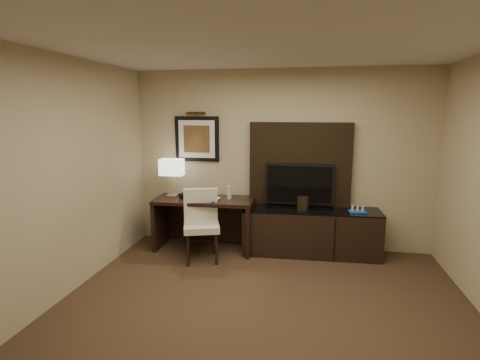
% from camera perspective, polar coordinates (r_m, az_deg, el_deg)
% --- Properties ---
extents(floor, '(4.50, 5.00, 0.01)m').
position_cam_1_polar(floor, '(3.81, 2.47, -22.79)').
color(floor, '#372518').
rests_on(floor, ground).
extents(ceiling, '(4.50, 5.00, 0.01)m').
position_cam_1_polar(ceiling, '(3.24, 2.87, 21.37)').
color(ceiling, silver).
rests_on(ceiling, wall_back).
extents(wall_back, '(4.50, 0.01, 2.70)m').
position_cam_1_polar(wall_back, '(5.72, 6.14, 3.07)').
color(wall_back, tan).
rests_on(wall_back, floor).
extents(wall_left, '(0.01, 5.00, 2.70)m').
position_cam_1_polar(wall_left, '(4.21, -29.31, -0.95)').
color(wall_left, tan).
rests_on(wall_left, floor).
extents(desk, '(1.50, 0.68, 0.79)m').
position_cam_1_polar(desk, '(5.73, -5.41, -6.69)').
color(desk, black).
rests_on(desk, floor).
extents(credenza, '(1.98, 0.62, 0.68)m').
position_cam_1_polar(credenza, '(5.63, 10.71, -7.74)').
color(credenza, black).
rests_on(credenza, floor).
extents(tv_wall_panel, '(1.50, 0.12, 1.30)m').
position_cam_1_polar(tv_wall_panel, '(5.66, 9.11, 2.10)').
color(tv_wall_panel, black).
rests_on(tv_wall_panel, wall_back).
extents(tv, '(1.00, 0.08, 0.60)m').
position_cam_1_polar(tv, '(5.60, 9.01, -0.58)').
color(tv, black).
rests_on(tv, tv_wall_panel).
extents(artwork, '(0.70, 0.04, 0.70)m').
position_cam_1_polar(artwork, '(5.91, -6.56, 6.23)').
color(artwork, black).
rests_on(artwork, wall_back).
extents(picture_light, '(0.04, 0.04, 0.30)m').
position_cam_1_polar(picture_light, '(5.86, -6.75, 10.11)').
color(picture_light, '#3F2614').
rests_on(picture_light, wall_back).
extents(desk_chair, '(0.63, 0.68, 1.01)m').
position_cam_1_polar(desk_chair, '(5.28, -5.90, -6.97)').
color(desk_chair, beige).
rests_on(desk_chair, floor).
extents(table_lamp, '(0.38, 0.28, 0.55)m').
position_cam_1_polar(table_lamp, '(5.85, -10.32, 0.29)').
color(table_lamp, tan).
rests_on(table_lamp, desk).
extents(desk_phone, '(0.26, 0.25, 0.11)m').
position_cam_1_polar(desk_phone, '(5.70, -7.86, -2.18)').
color(desk_phone, black).
rests_on(desk_phone, desk).
extents(blue_folder, '(0.26, 0.32, 0.02)m').
position_cam_1_polar(blue_folder, '(5.53, -4.84, -2.97)').
color(blue_folder, '#174E9A').
rests_on(blue_folder, desk).
extents(book, '(0.16, 0.04, 0.22)m').
position_cam_1_polar(book, '(5.54, -4.91, -1.88)').
color(book, '#BFAD96').
rests_on(book, desk).
extents(water_bottle, '(0.08, 0.08, 0.20)m').
position_cam_1_polar(water_bottle, '(5.57, -1.65, -1.89)').
color(water_bottle, silver).
rests_on(water_bottle, desk).
extents(ice_bucket, '(0.21, 0.21, 0.19)m').
position_cam_1_polar(ice_bucket, '(5.48, 9.56, -3.50)').
color(ice_bucket, black).
rests_on(ice_bucket, credenza).
extents(minibar_tray, '(0.25, 0.17, 0.08)m').
position_cam_1_polar(minibar_tray, '(5.53, 17.48, -4.28)').
color(minibar_tray, blue).
rests_on(minibar_tray, credenza).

